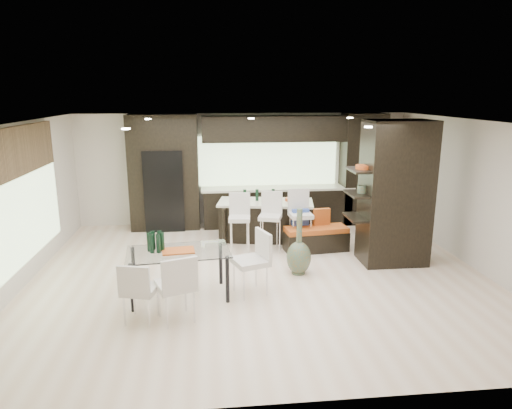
{
  "coord_description": "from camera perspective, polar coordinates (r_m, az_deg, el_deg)",
  "views": [
    {
      "loc": [
        -0.87,
        -7.59,
        3.17
      ],
      "look_at": [
        0.0,
        0.6,
        1.15
      ],
      "focal_mm": 32.0,
      "sensor_mm": 36.0,
      "label": 1
    }
  ],
  "objects": [
    {
      "name": "ground",
      "position": [
        8.27,
        0.44,
        -8.76
      ],
      "size": [
        8.0,
        8.0,
        0.0
      ],
      "primitive_type": "plane",
      "color": "beige",
      "rests_on": "ground"
    },
    {
      "name": "back_wall",
      "position": [
        11.27,
        -1.55,
        4.48
      ],
      "size": [
        8.0,
        0.02,
        2.7
      ],
      "primitive_type": "cube",
      "color": "beige",
      "rests_on": "ground"
    },
    {
      "name": "left_wall",
      "position": [
        8.41,
        -27.74,
        -0.32
      ],
      "size": [
        0.02,
        7.0,
        2.7
      ],
      "primitive_type": "cube",
      "color": "beige",
      "rests_on": "ground"
    },
    {
      "name": "right_wall",
      "position": [
        9.2,
        26.07,
        0.95
      ],
      "size": [
        0.02,
        7.0,
        2.7
      ],
      "primitive_type": "cube",
      "color": "beige",
      "rests_on": "ground"
    },
    {
      "name": "ceiling",
      "position": [
        7.65,
        0.48,
        10.26
      ],
      "size": [
        8.0,
        7.0,
        0.02
      ],
      "primitive_type": "cube",
      "color": "white",
      "rests_on": "ground"
    },
    {
      "name": "window_left",
      "position": [
        8.58,
        -27.02,
        0.0
      ],
      "size": [
        0.04,
        3.2,
        1.9
      ],
      "primitive_type": "cube",
      "color": "#B2D199",
      "rests_on": "left_wall"
    },
    {
      "name": "window_back",
      "position": [
        11.26,
        1.51,
        5.5
      ],
      "size": [
        3.4,
        0.04,
        1.2
      ],
      "primitive_type": "cube",
      "color": "#B2D199",
      "rests_on": "back_wall"
    },
    {
      "name": "stone_accent",
      "position": [
        8.42,
        -27.49,
        5.97
      ],
      "size": [
        0.08,
        3.0,
        0.8
      ],
      "primitive_type": "cube",
      "color": "brown",
      "rests_on": "left_wall"
    },
    {
      "name": "ceiling_spots",
      "position": [
        7.9,
        0.27,
        10.23
      ],
      "size": [
        4.0,
        3.0,
        0.02
      ],
      "primitive_type": "cube",
      "color": "white",
      "rests_on": "ceiling"
    },
    {
      "name": "back_cabinetry",
      "position": [
        11.0,
        1.19,
        4.25
      ],
      "size": [
        6.8,
        0.68,
        2.7
      ],
      "primitive_type": "cube",
      "color": "black",
      "rests_on": "ground"
    },
    {
      "name": "refrigerator",
      "position": [
        10.99,
        -11.32,
        1.85
      ],
      "size": [
        0.9,
        0.68,
        1.9
      ],
      "primitive_type": "cube",
      "color": "black",
      "rests_on": "ground"
    },
    {
      "name": "partition_column",
      "position": [
        8.9,
        17.04,
        1.37
      ],
      "size": [
        1.2,
        0.8,
        2.7
      ],
      "primitive_type": "cube",
      "color": "black",
      "rests_on": "ground"
    },
    {
      "name": "kitchen_island",
      "position": [
        10.09,
        1.19,
        -2.0
      ],
      "size": [
        2.17,
        1.22,
        0.85
      ],
      "primitive_type": "cube",
      "rotation": [
        0.0,
        0.0,
        -0.18
      ],
      "color": "black",
      "rests_on": "ground"
    },
    {
      "name": "stool_left",
      "position": [
        9.3,
        -2.07,
        -3.04
      ],
      "size": [
        0.46,
        0.46,
        0.96
      ],
      "primitive_type": "cube",
      "rotation": [
        0.0,
        0.0,
        -0.1
      ],
      "color": "beige",
      "rests_on": "ground"
    },
    {
      "name": "stool_mid",
      "position": [
        9.36,
        1.78,
        -2.88
      ],
      "size": [
        0.54,
        0.54,
        0.98
      ],
      "primitive_type": "cube",
      "rotation": [
        0.0,
        0.0,
        -0.3
      ],
      "color": "beige",
      "rests_on": "ground"
    },
    {
      "name": "stool_right",
      "position": [
        9.45,
        5.57,
        -2.67
      ],
      "size": [
        0.47,
        0.47,
        1.01
      ],
      "primitive_type": "cube",
      "rotation": [
        0.0,
        0.0,
        0.06
      ],
      "color": "beige",
      "rests_on": "ground"
    },
    {
      "name": "bench",
      "position": [
        9.49,
        7.5,
        -4.27
      ],
      "size": [
        1.34,
        0.64,
        0.5
      ],
      "primitive_type": "cube",
      "rotation": [
        0.0,
        0.0,
        0.11
      ],
      "color": "black",
      "rests_on": "ground"
    },
    {
      "name": "floor_vase",
      "position": [
        8.15,
        5.4,
        -4.66
      ],
      "size": [
        0.54,
        0.54,
        1.2
      ],
      "primitive_type": null,
      "rotation": [
        0.0,
        0.0,
        -0.26
      ],
      "color": "#48553D",
      "rests_on": "ground"
    },
    {
      "name": "dining_table",
      "position": [
        7.39,
        -9.57,
        -8.58
      ],
      "size": [
        1.68,
        1.06,
        0.76
      ],
      "primitive_type": "cube",
      "rotation": [
        0.0,
        0.0,
        0.11
      ],
      "color": "white",
      "rests_on": "ground"
    },
    {
      "name": "chair_near",
      "position": [
        6.65,
        -9.98,
        -10.45
      ],
      "size": [
        0.65,
        0.65,
        0.93
      ],
      "primitive_type": "cube",
      "rotation": [
        0.0,
        0.0,
        0.35
      ],
      "color": "beige",
      "rests_on": "ground"
    },
    {
      "name": "chair_far",
      "position": [
        6.74,
        -14.23,
        -10.74
      ],
      "size": [
        0.55,
        0.55,
        0.84
      ],
      "primitive_type": "cube",
      "rotation": [
        0.0,
        0.0,
        -0.24
      ],
      "color": "beige",
      "rests_on": "ground"
    },
    {
      "name": "chair_end",
      "position": [
        7.37,
        -0.72,
        -7.68
      ],
      "size": [
        0.65,
        0.65,
        0.95
      ],
      "primitive_type": "cube",
      "rotation": [
        0.0,
        0.0,
        1.91
      ],
      "color": "beige",
      "rests_on": "ground"
    }
  ]
}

